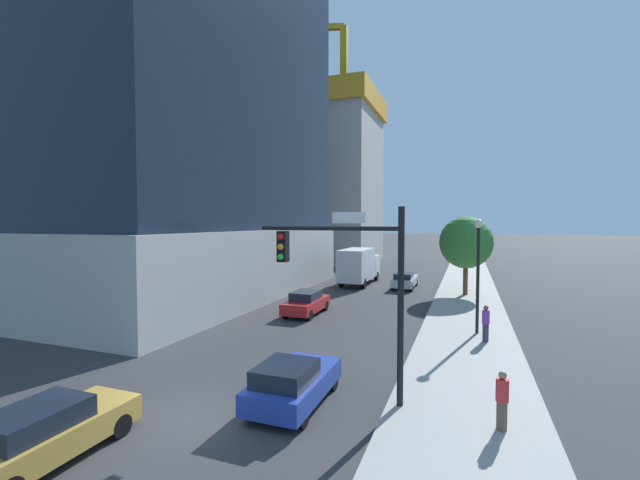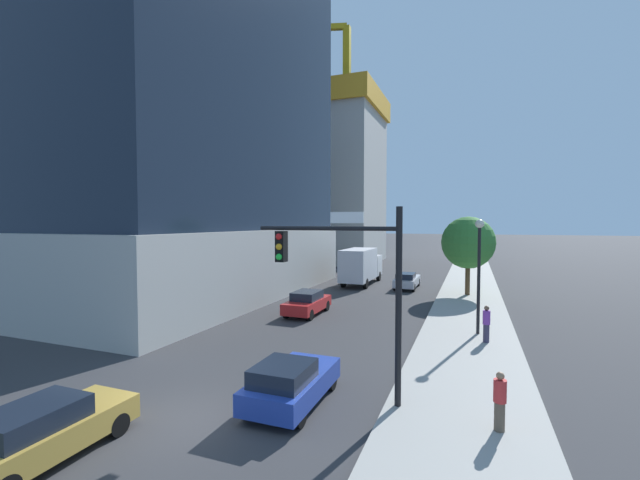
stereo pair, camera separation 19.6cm
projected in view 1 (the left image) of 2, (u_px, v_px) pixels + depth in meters
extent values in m
plane|color=#333335|center=(191.00, 421.00, 11.79)|extent=(400.00, 400.00, 0.00)
cube|color=#9E9B93|center=(467.00, 305.00, 27.90)|extent=(4.66, 120.00, 0.15)
cube|color=#B2AFA8|center=(164.00, 261.00, 33.32)|extent=(20.92, 26.75, 5.27)
cube|color=#B2AFA8|center=(322.00, 179.00, 60.28)|extent=(15.91, 14.19, 24.67)
cube|color=gold|center=(322.00, 106.00, 59.80)|extent=(16.86, 15.04, 3.00)
cube|color=gold|center=(344.00, 147.00, 54.47)|extent=(0.90, 0.90, 32.13)
cube|color=gold|center=(303.00, 28.00, 54.18)|extent=(10.79, 3.71, 0.70)
cylinder|color=black|center=(401.00, 307.00, 12.33)|extent=(0.20, 0.20, 6.17)
cylinder|color=black|center=(328.00, 228.00, 13.05)|extent=(4.77, 0.14, 0.14)
cube|color=black|center=(283.00, 246.00, 13.63)|extent=(0.32, 0.36, 1.05)
sphere|color=red|center=(281.00, 237.00, 13.44)|extent=(0.22, 0.22, 0.22)
sphere|color=orange|center=(281.00, 247.00, 13.46)|extent=(0.22, 0.22, 0.22)
sphere|color=green|center=(281.00, 257.00, 13.47)|extent=(0.22, 0.22, 0.22)
cube|color=white|center=(349.00, 218.00, 12.78)|extent=(1.10, 0.04, 0.36)
cylinder|color=black|center=(478.00, 281.00, 20.44)|extent=(0.16, 0.16, 5.44)
sphere|color=silver|center=(479.00, 224.00, 20.31)|extent=(0.44, 0.44, 0.44)
cylinder|color=brown|center=(465.00, 278.00, 31.52)|extent=(0.36, 0.36, 2.58)
sphere|color=#387F33|center=(466.00, 242.00, 31.40)|extent=(4.07, 4.07, 4.07)
cube|color=#AD8938|center=(49.00, 437.00, 9.80)|extent=(1.75, 4.20, 0.67)
cube|color=#19212D|center=(35.00, 418.00, 9.48)|extent=(1.47, 2.15, 0.53)
cylinder|color=black|center=(79.00, 416.00, 11.42)|extent=(0.22, 0.62, 0.62)
cylinder|color=black|center=(120.00, 426.00, 10.88)|extent=(0.22, 0.62, 0.62)
cube|color=#233D9E|center=(295.00, 384.00, 12.94)|extent=(1.90, 4.05, 0.68)
cube|color=#19212D|center=(286.00, 373.00, 12.25)|extent=(1.59, 1.90, 0.55)
cylinder|color=black|center=(289.00, 374.00, 14.53)|extent=(0.22, 0.63, 0.63)
cylinder|color=black|center=(333.00, 381.00, 13.95)|extent=(0.22, 0.63, 0.63)
cylinder|color=black|center=(251.00, 407.00, 11.95)|extent=(0.22, 0.63, 0.63)
cylinder|color=black|center=(302.00, 417.00, 11.38)|extent=(0.22, 0.63, 0.63)
cube|color=#B7B7BC|center=(405.00, 281.00, 35.56)|extent=(1.76, 4.77, 0.66)
cube|color=#19212D|center=(404.00, 276.00, 34.75)|extent=(1.48, 2.03, 0.48)
cylinder|color=black|center=(399.00, 281.00, 37.36)|extent=(0.22, 0.70, 0.70)
cylinder|color=black|center=(416.00, 282.00, 36.83)|extent=(0.22, 0.70, 0.70)
cylinder|color=black|center=(393.00, 286.00, 34.32)|extent=(0.22, 0.70, 0.70)
cylinder|color=black|center=(411.00, 287.00, 33.79)|extent=(0.22, 0.70, 0.70)
cube|color=red|center=(306.00, 305.00, 25.39)|extent=(1.78, 4.17, 0.67)
cube|color=#19212D|center=(306.00, 295.00, 25.33)|extent=(1.50, 2.08, 0.52)
cylinder|color=black|center=(303.00, 304.00, 27.01)|extent=(0.22, 0.66, 0.66)
cylinder|color=black|center=(325.00, 306.00, 26.46)|extent=(0.22, 0.66, 0.66)
cylinder|color=black|center=(285.00, 313.00, 24.35)|extent=(0.22, 0.66, 0.66)
cylinder|color=black|center=(309.00, 315.00, 23.80)|extent=(0.22, 0.66, 0.66)
cube|color=silver|center=(366.00, 265.00, 40.38)|extent=(2.31, 2.12, 1.98)
cube|color=silver|center=(356.00, 264.00, 36.74)|extent=(2.31, 5.30, 2.83)
cylinder|color=black|center=(357.00, 275.00, 40.78)|extent=(0.30, 0.91, 0.91)
cylinder|color=black|center=(376.00, 276.00, 40.07)|extent=(0.30, 0.91, 0.91)
cylinder|color=black|center=(342.00, 282.00, 35.92)|extent=(0.30, 0.91, 0.91)
cylinder|color=black|center=(364.00, 284.00, 35.21)|extent=(0.30, 0.91, 0.91)
cylinder|color=#38334C|center=(486.00, 333.00, 19.08)|extent=(0.28, 0.28, 0.85)
cylinder|color=purple|center=(486.00, 317.00, 19.05)|extent=(0.34, 0.34, 0.66)
sphere|color=brown|center=(486.00, 308.00, 19.03)|extent=(0.23, 0.23, 0.23)
cylinder|color=brown|center=(502.00, 415.00, 10.97)|extent=(0.28, 0.28, 0.80)
cylinder|color=red|center=(502.00, 390.00, 10.94)|extent=(0.34, 0.34, 0.61)
sphere|color=#997051|center=(503.00, 375.00, 10.92)|extent=(0.22, 0.22, 0.22)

